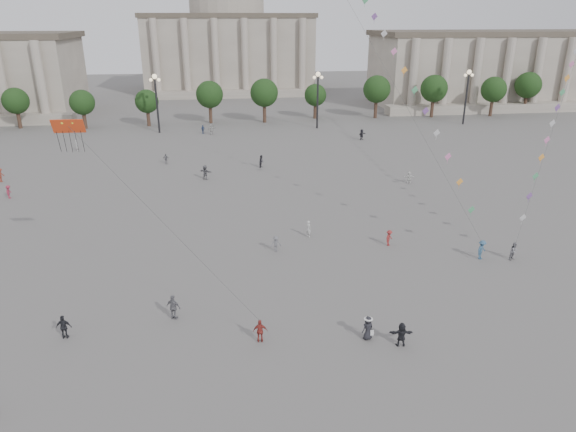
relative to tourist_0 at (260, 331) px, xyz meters
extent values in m
plane|color=#5E5B58|center=(1.95, -1.27, -0.83)|extent=(360.00, 360.00, 0.00)
cube|color=gray|center=(76.95, 93.73, 7.17)|extent=(80.00, 22.00, 16.00)
cube|color=#4F463A|center=(76.95, 93.73, 15.77)|extent=(81.60, 22.44, 1.20)
cube|color=gray|center=(76.95, 80.73, 0.17)|extent=(84.00, 4.00, 2.00)
cube|color=gray|center=(1.95, 128.73, 9.17)|extent=(46.00, 30.00, 20.00)
cube|color=#4F463A|center=(1.95, 128.73, 19.77)|extent=(46.92, 30.60, 1.20)
cube|color=gray|center=(1.95, 111.73, 0.17)|extent=(48.30, 4.00, 2.00)
cylinder|color=gray|center=(1.95, 128.73, 21.67)|extent=(21.00, 21.00, 5.00)
cylinder|color=#3C281E|center=(-40.05, 76.73, 0.93)|extent=(0.70, 0.70, 3.52)
sphere|color=black|center=(-40.05, 76.73, 4.61)|extent=(5.12, 5.12, 5.12)
cylinder|color=#3C281E|center=(-28.05, 76.73, 0.93)|extent=(0.70, 0.70, 3.52)
sphere|color=black|center=(-28.05, 76.73, 4.61)|extent=(5.12, 5.12, 5.12)
cylinder|color=#3C281E|center=(-16.05, 76.73, 0.93)|extent=(0.70, 0.70, 3.52)
sphere|color=black|center=(-16.05, 76.73, 4.61)|extent=(5.12, 5.12, 5.12)
cylinder|color=#3C281E|center=(-4.05, 76.73, 0.93)|extent=(0.70, 0.70, 3.52)
sphere|color=black|center=(-4.05, 76.73, 4.61)|extent=(5.12, 5.12, 5.12)
cylinder|color=#3C281E|center=(7.95, 76.73, 0.93)|extent=(0.70, 0.70, 3.52)
sphere|color=black|center=(7.95, 76.73, 4.61)|extent=(5.12, 5.12, 5.12)
cylinder|color=#3C281E|center=(19.95, 76.73, 0.93)|extent=(0.70, 0.70, 3.52)
sphere|color=black|center=(19.95, 76.73, 4.61)|extent=(5.12, 5.12, 5.12)
cylinder|color=#3C281E|center=(31.95, 76.73, 0.93)|extent=(0.70, 0.70, 3.52)
sphere|color=black|center=(31.95, 76.73, 4.61)|extent=(5.12, 5.12, 5.12)
cylinder|color=#3C281E|center=(43.95, 76.73, 0.93)|extent=(0.70, 0.70, 3.52)
sphere|color=black|center=(43.95, 76.73, 4.61)|extent=(5.12, 5.12, 5.12)
cylinder|color=#3C281E|center=(55.95, 76.73, 0.93)|extent=(0.70, 0.70, 3.52)
sphere|color=black|center=(55.95, 76.73, 4.61)|extent=(5.12, 5.12, 5.12)
cylinder|color=#3C281E|center=(67.95, 76.73, 0.93)|extent=(0.70, 0.70, 3.52)
sphere|color=black|center=(67.95, 76.73, 4.61)|extent=(5.12, 5.12, 5.12)
cylinder|color=#262628|center=(-13.05, 68.73, 4.17)|extent=(0.36, 0.36, 10.00)
sphere|color=#FFE5B2|center=(-13.05, 68.73, 9.37)|extent=(0.90, 0.90, 0.90)
sphere|color=#FFE5B2|center=(-13.75, 68.73, 8.77)|extent=(0.60, 0.60, 0.60)
sphere|color=#FFE5B2|center=(-12.35, 68.73, 8.77)|extent=(0.60, 0.60, 0.60)
cylinder|color=#262628|center=(16.95, 68.73, 4.17)|extent=(0.36, 0.36, 10.00)
sphere|color=#FFE5B2|center=(16.95, 68.73, 9.37)|extent=(0.90, 0.90, 0.90)
sphere|color=#FFE5B2|center=(16.25, 68.73, 8.77)|extent=(0.60, 0.60, 0.60)
sphere|color=#FFE5B2|center=(17.65, 68.73, 8.77)|extent=(0.60, 0.60, 0.60)
cylinder|color=#262628|center=(46.95, 68.73, 4.17)|extent=(0.36, 0.36, 10.00)
sphere|color=#FFE5B2|center=(46.95, 68.73, 9.37)|extent=(0.90, 0.90, 0.90)
sphere|color=#FFE5B2|center=(46.25, 68.73, 8.77)|extent=(0.60, 0.60, 0.60)
sphere|color=#FFE5B2|center=(47.65, 68.73, 8.77)|extent=(0.60, 0.60, 0.60)
imported|color=#344876|center=(-4.95, 66.73, -0.03)|extent=(0.94, 0.93, 1.59)
imported|color=maroon|center=(-30.63, 40.06, 0.10)|extent=(1.02, 1.35, 1.86)
imported|color=black|center=(9.12, -1.67, 0.02)|extent=(1.62, 0.69, 1.69)
imported|color=beige|center=(-3.37, 65.85, 0.10)|extent=(1.80, 1.26, 1.87)
imported|color=slate|center=(2.64, 13.93, -0.07)|extent=(1.01, 0.61, 1.52)
imported|color=silver|center=(22.17, 32.32, -0.06)|extent=(1.45, 0.55, 1.53)
imported|color=maroon|center=(13.37, 13.77, -0.06)|extent=(1.11, 1.11, 1.54)
imported|color=black|center=(22.84, 57.74, 0.11)|extent=(1.72, 1.48, 1.87)
imported|color=beige|center=(-24.86, 56.28, 0.03)|extent=(0.57, 0.72, 1.73)
imported|color=#5A5A5E|center=(-4.11, 37.60, 0.14)|extent=(1.79, 1.50, 1.93)
imported|color=#BCBCB8|center=(6.20, 16.85, 0.02)|extent=(0.63, 0.73, 1.69)
imported|color=slate|center=(-9.97, 46.23, -0.09)|extent=(0.90, 0.44, 1.48)
imported|color=#95283F|center=(-27.18, 33.01, -0.03)|extent=(0.62, 1.05, 1.60)
imported|color=black|center=(3.83, 42.39, 0.07)|extent=(1.00, 1.08, 1.79)
imported|color=maroon|center=(0.00, 0.00, 0.00)|extent=(1.00, 0.48, 1.66)
imported|color=#222327|center=(-12.98, 2.19, 0.04)|extent=(1.05, 0.51, 1.73)
imported|color=slate|center=(-5.87, 3.59, 0.13)|extent=(1.20, 0.95, 1.91)
imported|color=#345876|center=(20.60, 9.84, 0.07)|extent=(1.33, 1.22, 1.80)
imported|color=slate|center=(23.39, 9.31, 0.00)|extent=(1.00, 0.92, 1.65)
imported|color=black|center=(7.15, -0.66, 0.02)|extent=(0.97, 0.83, 1.69)
cone|color=white|center=(7.15, -0.66, 0.79)|extent=(0.52, 0.52, 0.14)
cylinder|color=white|center=(7.15, -0.66, 0.73)|extent=(0.60, 0.60, 0.02)
cube|color=white|center=(7.40, -0.81, -0.28)|extent=(0.22, 0.10, 0.35)
cube|color=red|center=(-12.43, 8.39, 12.30)|extent=(2.21, 0.59, 1.02)
cube|color=#1A9233|center=(-12.78, 8.35, 12.55)|extent=(0.36, 0.20, 0.34)
cube|color=blue|center=(-12.08, 8.35, 12.55)|extent=(0.36, 0.20, 0.34)
sphere|color=yellow|center=(-12.78, 8.31, 12.55)|extent=(0.20, 0.20, 0.20)
sphere|color=yellow|center=(-12.08, 8.31, 12.55)|extent=(0.20, 0.20, 0.20)
cylinder|color=#3F3F3F|center=(-6.22, 4.20, 6.53)|extent=(0.02, 0.02, 18.92)
cube|color=#4BA46B|center=(19.97, 11.44, 3.32)|extent=(0.76, 0.25, 0.76)
cube|color=#F9A03A|center=(19.35, 13.04, 5.45)|extent=(0.76, 0.25, 0.76)
cube|color=pink|center=(18.72, 14.64, 7.41)|extent=(0.76, 0.25, 0.76)
cube|color=beige|center=(18.10, 16.24, 9.28)|extent=(0.76, 0.25, 0.76)
cube|color=#7A4C98|center=(17.47, 17.85, 11.08)|extent=(0.76, 0.25, 0.76)
cube|color=#4BA46B|center=(16.85, 19.45, 12.82)|extent=(0.76, 0.25, 0.76)
cube|color=#F9A03A|center=(16.22, 21.05, 14.52)|extent=(0.76, 0.25, 0.76)
cube|color=pink|center=(15.60, 22.65, 16.19)|extent=(0.76, 0.25, 0.76)
cube|color=beige|center=(14.97, 24.25, 17.82)|extent=(0.76, 0.25, 0.76)
cube|color=#7A4C98|center=(14.35, 25.85, 19.43)|extent=(0.76, 0.25, 0.76)
cube|color=#4BA46B|center=(13.72, 27.45, 21.01)|extent=(0.76, 0.25, 0.76)
cube|color=beige|center=(24.43, 10.46, 2.68)|extent=(0.76, 0.25, 0.76)
cube|color=#7A4C98|center=(25.47, 11.62, 4.30)|extent=(0.76, 0.25, 0.76)
cube|color=#4BA46B|center=(26.51, 12.77, 5.79)|extent=(0.76, 0.25, 0.76)
cube|color=#F9A03A|center=(27.55, 13.92, 7.21)|extent=(0.76, 0.25, 0.76)
cube|color=pink|center=(28.59, 15.08, 8.57)|extent=(0.76, 0.25, 0.76)
cube|color=beige|center=(29.63, 16.23, 9.89)|extent=(0.76, 0.25, 0.76)
cube|color=#7A4C98|center=(30.67, 17.38, 11.19)|extent=(0.76, 0.25, 0.76)
cube|color=#4BA46B|center=(31.71, 18.54, 12.45)|extent=(0.76, 0.25, 0.76)
cube|color=#F9A03A|center=(32.75, 19.69, 13.69)|extent=(0.76, 0.25, 0.76)
cube|color=pink|center=(33.79, 20.84, 14.91)|extent=(0.76, 0.25, 0.76)
cube|color=beige|center=(34.83, 22.00, 16.11)|extent=(0.76, 0.25, 0.76)
camera|label=1|loc=(-2.09, -28.82, 19.37)|focal=32.00mm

